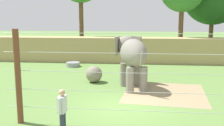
% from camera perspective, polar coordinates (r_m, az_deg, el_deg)
% --- Properties ---
extents(ground_plane, '(120.00, 120.00, 0.00)m').
position_cam_1_polar(ground_plane, '(12.20, 2.49, -9.28)').
color(ground_plane, '#5B7F3D').
extents(dirt_patch, '(4.63, 4.80, 0.01)m').
position_cam_1_polar(dirt_patch, '(14.52, 11.19, -6.28)').
color(dirt_patch, '#937F5B').
rests_on(dirt_patch, ground).
extents(embankment_wall, '(36.00, 1.80, 2.18)m').
position_cam_1_polar(embankment_wall, '(23.58, 4.23, 2.81)').
color(embankment_wall, tan).
rests_on(embankment_wall, ground).
extents(elephant, '(2.15, 3.73, 2.85)m').
position_cam_1_polar(elephant, '(15.01, 4.29, 1.79)').
color(elephant, gray).
rests_on(elephant, ground).
extents(enrichment_ball, '(1.01, 1.01, 1.01)m').
position_cam_1_polar(enrichment_ball, '(16.42, -3.87, -2.40)').
color(enrichment_ball, gray).
rests_on(enrichment_ball, ground).
extents(cable_fence, '(8.62, 0.23, 3.58)m').
position_cam_1_polar(cable_fence, '(9.53, 1.77, -3.50)').
color(cable_fence, brown).
rests_on(cable_fence, ground).
extents(zookeeper, '(0.25, 0.59, 1.67)m').
position_cam_1_polar(zookeeper, '(9.11, -10.56, -10.07)').
color(zookeeper, '#33384C').
rests_on(zookeeper, ground).
extents(water_tub, '(1.10, 1.10, 0.35)m').
position_cam_1_polar(water_tub, '(21.77, -8.34, -0.29)').
color(water_tub, gray).
rests_on(water_tub, ground).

